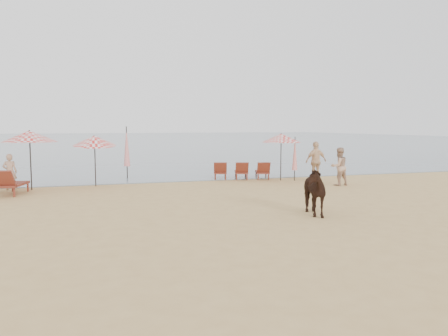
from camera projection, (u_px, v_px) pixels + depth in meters
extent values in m
plane|color=tan|center=(283.00, 230.00, 10.98)|extent=(120.00, 120.00, 0.00)
cube|color=#51606B|center=(112.00, 139.00, 86.99)|extent=(160.00, 140.00, 0.06)
cube|color=maroon|center=(13.00, 184.00, 16.62)|extent=(1.03, 1.64, 0.09)
cube|color=maroon|center=(4.00, 179.00, 15.78)|extent=(0.80, 0.65, 0.67)
cube|color=maroon|center=(220.00, 172.00, 21.54)|extent=(0.96, 1.44, 0.08)
cube|color=maroon|center=(220.00, 168.00, 20.81)|extent=(0.71, 0.59, 0.58)
cube|color=maroon|center=(241.00, 172.00, 21.55)|extent=(0.96, 1.44, 0.08)
cube|color=maroon|center=(242.00, 168.00, 20.82)|extent=(0.71, 0.59, 0.58)
cube|color=maroon|center=(262.00, 172.00, 21.56)|extent=(0.96, 1.44, 0.08)
cube|color=maroon|center=(264.00, 168.00, 20.83)|extent=(0.71, 0.59, 0.58)
cylinder|color=black|center=(31.00, 163.00, 17.67)|extent=(0.05, 0.05, 2.24)
cone|color=red|center=(30.00, 136.00, 17.56)|extent=(2.14, 2.14, 0.46)
sphere|color=black|center=(29.00, 131.00, 17.54)|extent=(0.08, 0.08, 0.08)
cylinder|color=black|center=(95.00, 163.00, 18.80)|extent=(0.05, 0.05, 2.02)
cone|color=red|center=(95.00, 141.00, 18.71)|extent=(1.79, 1.82, 0.61)
sphere|color=black|center=(94.00, 136.00, 18.69)|extent=(0.08, 0.08, 0.08)
cylinder|color=black|center=(281.00, 159.00, 20.82)|extent=(0.05, 0.05, 2.08)
cone|color=red|center=(281.00, 138.00, 20.72)|extent=(1.85, 1.85, 0.42)
sphere|color=black|center=(281.00, 134.00, 20.70)|extent=(0.07, 0.07, 0.07)
cylinder|color=black|center=(127.00, 153.00, 21.38)|extent=(0.06, 0.06, 2.58)
cone|color=red|center=(127.00, 146.00, 21.35)|extent=(0.31, 0.31, 1.93)
cylinder|color=black|center=(295.00, 159.00, 20.65)|extent=(0.05, 0.05, 2.09)
cone|color=red|center=(295.00, 154.00, 20.62)|extent=(0.25, 0.25, 1.57)
imported|color=black|center=(310.00, 191.00, 12.78)|extent=(1.02, 1.78, 1.42)
imported|color=tan|center=(10.00, 172.00, 17.65)|extent=(0.56, 0.38, 1.48)
imported|color=tan|center=(339.00, 167.00, 19.05)|extent=(0.85, 0.68, 1.67)
imported|color=#E1B78C|center=(316.00, 161.00, 20.67)|extent=(1.13, 0.53, 1.87)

